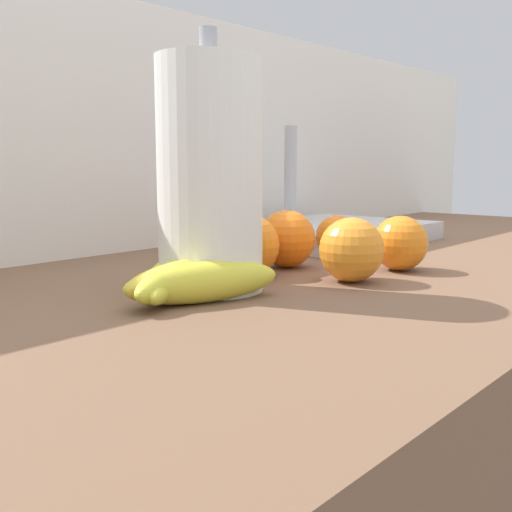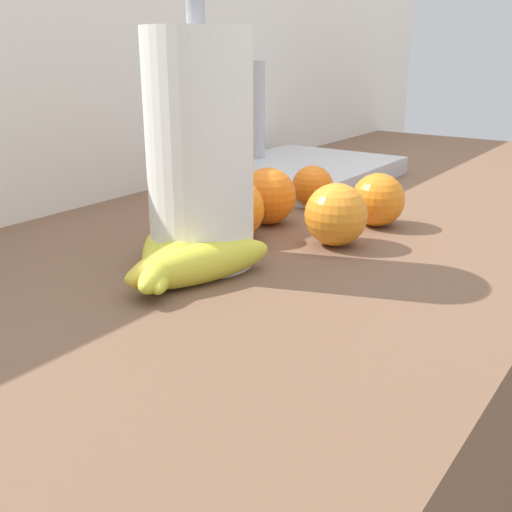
{
  "view_description": "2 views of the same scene",
  "coord_description": "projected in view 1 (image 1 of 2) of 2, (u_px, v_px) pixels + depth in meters",
  "views": [
    {
      "loc": [
        -0.78,
        -0.48,
        1.04
      ],
      "look_at": [
        -0.25,
        -0.02,
        0.94
      ],
      "focal_mm": 43.65,
      "sensor_mm": 36.0,
      "label": 1
    },
    {
      "loc": [
        -0.79,
        -0.42,
        1.14
      ],
      "look_at": [
        -0.29,
        -0.07,
        0.93
      ],
      "focal_mm": 42.52,
      "sensor_mm": 36.0,
      "label": 2
    }
  ],
  "objects": [
    {
      "name": "banana_bunch",
      "position": [
        187.0,
        279.0,
        0.67
      ],
      "size": [
        0.22,
        0.19,
        0.04
      ],
      "color": "yellow",
      "rests_on": "counter"
    },
    {
      "name": "orange_front",
      "position": [
        351.0,
        250.0,
        0.76
      ],
      "size": [
        0.08,
        0.08,
        0.08
      ],
      "primitive_type": "sphere",
      "color": "orange",
      "rests_on": "counter"
    },
    {
      "name": "paper_towel_roll",
      "position": [
        210.0,
        176.0,
        0.7
      ],
      "size": [
        0.12,
        0.12,
        0.29
      ],
      "color": "white",
      "rests_on": "counter"
    },
    {
      "name": "orange_back_right",
      "position": [
        400.0,
        243.0,
        0.84
      ],
      "size": [
        0.07,
        0.07,
        0.07
      ],
      "primitive_type": "sphere",
      "color": "orange",
      "rests_on": "counter"
    },
    {
      "name": "sink_basin",
      "position": [
        330.0,
        231.0,
        1.16
      ],
      "size": [
        0.36,
        0.28,
        0.22
      ],
      "color": "#B7BABF",
      "rests_on": "counter"
    },
    {
      "name": "wall_back",
      "position": [
        185.0,
        369.0,
        1.2
      ],
      "size": [
        2.26,
        0.06,
        1.3
      ],
      "primitive_type": "cube",
      "color": "silver",
      "rests_on": "ground"
    },
    {
      "name": "orange_back_left",
      "position": [
        249.0,
        245.0,
        0.8
      ],
      "size": [
        0.08,
        0.08,
        0.08
      ],
      "primitive_type": "sphere",
      "color": "orange",
      "rests_on": "counter"
    },
    {
      "name": "orange_center",
      "position": [
        337.0,
        237.0,
        0.96
      ],
      "size": [
        0.07,
        0.07,
        0.07
      ],
      "primitive_type": "sphere",
      "color": "orange",
      "rests_on": "counter"
    },
    {
      "name": "orange_right",
      "position": [
        287.0,
        239.0,
        0.87
      ],
      "size": [
        0.08,
        0.08,
        0.08
      ],
      "primitive_type": "sphere",
      "color": "orange",
      "rests_on": "counter"
    }
  ]
}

